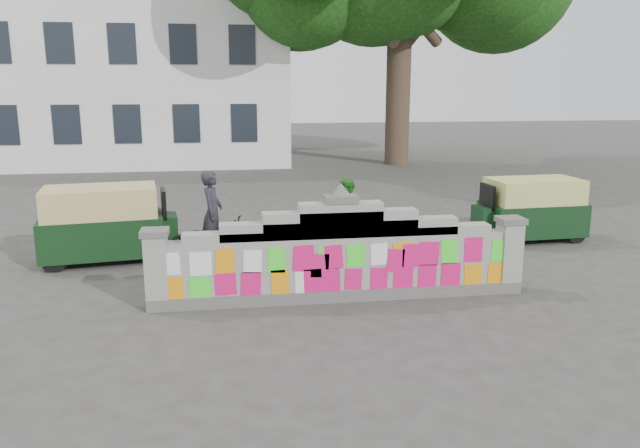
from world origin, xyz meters
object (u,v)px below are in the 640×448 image
object	(u,v)px
pedestrian	(348,212)
rickshaw_right	(530,208)
cyclist_rider	(213,225)
cyclist_bike	(213,241)
rickshaw_left	(106,223)

from	to	relation	value
pedestrian	rickshaw_right	xyz separation A→B (m)	(4.32, -0.11, -0.02)
cyclist_rider	rickshaw_right	size ratio (longest dim) A/B	0.63
cyclist_bike	rickshaw_left	distance (m)	2.31
cyclist_rider	rickshaw_left	bearing A→B (deg)	85.81
cyclist_bike	rickshaw_right	world-z (taller)	rickshaw_right
cyclist_rider	rickshaw_right	xyz separation A→B (m)	(7.32, 1.01, -0.08)
cyclist_bike	rickshaw_right	bearing A→B (deg)	-69.70
rickshaw_left	cyclist_bike	bearing A→B (deg)	-24.39
rickshaw_left	cyclist_rider	bearing A→B (deg)	-24.39
rickshaw_left	rickshaw_right	world-z (taller)	rickshaw_left
cyclist_bike	cyclist_rider	distance (m)	0.34
pedestrian	cyclist_bike	bearing A→B (deg)	-112.88
cyclist_bike	cyclist_rider	size ratio (longest dim) A/B	1.12
cyclist_rider	rickshaw_right	bearing A→B (deg)	-69.70
cyclist_bike	rickshaw_left	bearing A→B (deg)	85.81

